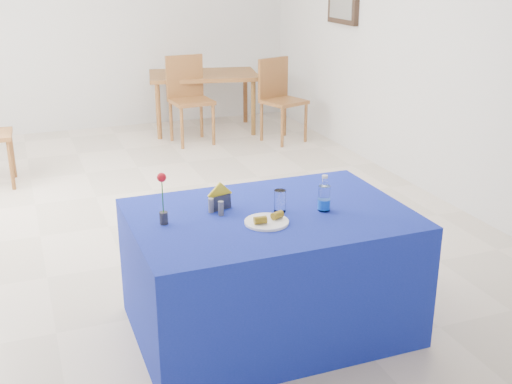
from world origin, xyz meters
TOP-DOWN VIEW (x-y plane):
  - floor at (0.00, 0.00)m, footprint 7.00×7.00m
  - room_shell at (0.00, 0.00)m, footprint 7.00×7.00m
  - picture_frame at (2.47, 1.60)m, footprint 0.06×0.64m
  - picture_art at (2.44, 1.60)m, footprint 0.02×0.52m
  - plate at (0.05, -2.09)m, footprint 0.25×0.25m
  - drinking_glass at (0.19, -1.95)m, footprint 0.07×0.07m
  - salt_shaker at (-0.19, -1.82)m, footprint 0.03×0.03m
  - pepper_shaker at (-0.15, -1.89)m, footprint 0.03×0.03m
  - blue_table at (0.13, -1.95)m, footprint 1.60×1.10m
  - water_bottle at (0.44, -2.03)m, footprint 0.07×0.07m
  - napkin_holder at (-0.12, -1.78)m, footprint 0.15×0.09m
  - rose_vase at (-0.48, -1.89)m, footprint 0.05×0.05m
  - oak_table at (1.15, 2.86)m, footprint 1.53×1.15m
  - chair_bg_left at (0.83, 2.41)m, footprint 0.51×0.51m
  - chair_bg_right at (1.89, 2.07)m, footprint 0.57×0.57m
  - banana_pieces at (0.06, -2.10)m, footprint 0.19×0.09m

SIDE VIEW (x-z plane):
  - floor at x=0.00m, z-range 0.00..0.00m
  - blue_table at x=0.13m, z-range 0.00..0.76m
  - chair_bg_right at x=1.89m, z-range 0.08..1.09m
  - chair_bg_left at x=0.83m, z-range 0.08..1.13m
  - oak_table at x=1.15m, z-range 0.30..1.06m
  - plate at x=0.05m, z-range 0.76..0.77m
  - banana_pieces at x=0.06m, z-range 0.77..0.82m
  - salt_shaker at x=-0.19m, z-range 0.76..0.84m
  - pepper_shaker at x=-0.15m, z-range 0.76..0.84m
  - napkin_holder at x=-0.12m, z-range 0.73..0.89m
  - drinking_glass at x=0.19m, z-range 0.76..0.89m
  - water_bottle at x=0.44m, z-range 0.72..0.94m
  - rose_vase at x=-0.48m, z-range 0.76..1.05m
  - picture_frame at x=2.47m, z-range 1.44..1.96m
  - picture_art at x=2.44m, z-range 1.50..1.90m
  - room_shell at x=0.00m, z-range -1.75..5.25m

